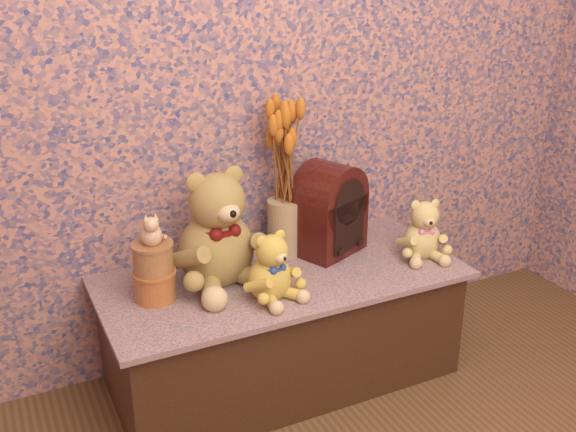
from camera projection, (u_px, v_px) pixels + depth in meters
name	position (u px, v px, depth m)	size (l,w,h in m)	color
display_shelf	(282.00, 326.00, 2.47)	(1.29, 0.60, 0.43)	#33496A
teddy_large	(215.00, 222.00, 2.27)	(0.35, 0.41, 0.44)	olive
teddy_medium	(270.00, 263.00, 2.19)	(0.20, 0.23, 0.25)	gold
teddy_small	(423.00, 226.00, 2.48)	(0.19, 0.23, 0.24)	tan
cathedral_radio	(329.00, 208.00, 2.50)	(0.25, 0.18, 0.35)	black
ceramic_vase	(284.00, 227.00, 2.51)	(0.13, 0.13, 0.21)	tan
dried_stalks	(284.00, 141.00, 2.39)	(0.24, 0.24, 0.45)	#C2671F
biscuit_tin_lower	(155.00, 286.00, 2.20)	(0.14, 0.14, 0.10)	gold
biscuit_tin_upper	(153.00, 258.00, 2.16)	(0.13, 0.13, 0.10)	tan
cat_figurine	(150.00, 227.00, 2.12)	(0.08, 0.09, 0.12)	silver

